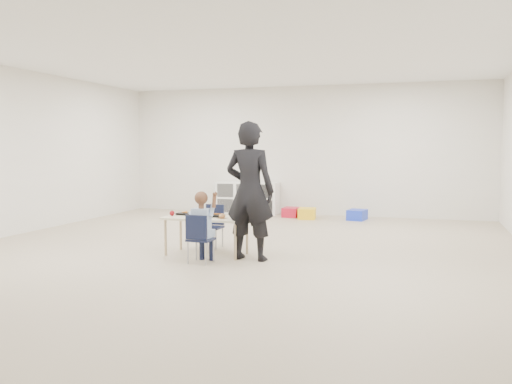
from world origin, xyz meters
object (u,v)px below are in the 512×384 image
(table, at_px, (207,235))
(cubby_shelf, at_px, (247,198))
(adult, at_px, (250,191))
(chair_near, at_px, (201,238))
(child, at_px, (201,224))

(table, height_order, cubby_shelf, cubby_shelf)
(table, bearing_deg, adult, -9.65)
(chair_near, height_order, adult, adult)
(cubby_shelf, distance_m, adult, 5.03)
(cubby_shelf, bearing_deg, table, -78.57)
(child, distance_m, cubby_shelf, 5.22)
(child, relative_size, adult, 0.55)
(table, xyz_separation_m, chair_near, (0.13, -0.51, 0.05))
(child, relative_size, cubby_shelf, 0.71)
(chair_near, distance_m, adult, 0.88)
(child, height_order, cubby_shelf, child)
(chair_near, bearing_deg, cubby_shelf, 103.63)
(chair_near, xyz_separation_m, adult, (0.53, 0.37, 0.59))
(table, distance_m, child, 0.57)
(chair_near, xyz_separation_m, cubby_shelf, (-1.06, 5.11, 0.04))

